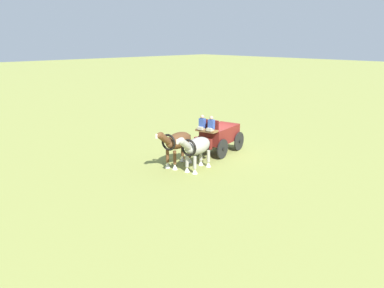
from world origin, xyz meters
name	(u,v)px	position (x,y,z in m)	size (l,w,h in m)	color
ground_plane	(220,152)	(0.00, 0.00, 0.00)	(220.00, 220.00, 0.00)	olive
show_wagon	(219,135)	(0.17, 0.04, 1.17)	(5.68, 2.39, 2.65)	maroon
draft_horse_near	(197,147)	(3.46, 1.43, 1.30)	(2.99, 1.32, 2.17)	#9E998E
draft_horse_off	(177,142)	(3.74, 0.16, 1.40)	(3.08, 1.34, 2.27)	brown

